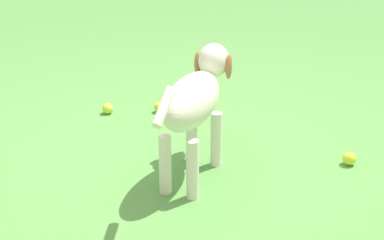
{
  "coord_description": "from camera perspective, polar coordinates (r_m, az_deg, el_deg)",
  "views": [
    {
      "loc": [
        -1.06,
        -2.06,
        1.19
      ],
      "look_at": [
        0.03,
        -0.21,
        0.29
      ],
      "focal_mm": 48.54,
      "sensor_mm": 36.0,
      "label": 1
    }
  ],
  "objects": [
    {
      "name": "ground",
      "position": [
        2.61,
        -2.97,
        -4.6
      ],
      "size": [
        14.0,
        14.0,
        0.0
      ],
      "primitive_type": "plane",
      "color": "#548C42"
    },
    {
      "name": "dog",
      "position": [
        2.34,
        0.42,
        2.33
      ],
      "size": [
        0.69,
        0.57,
        0.57
      ],
      "rotation": [
        0.0,
        0.0,
        0.68
      ],
      "color": "silver",
      "rests_on": "ground"
    },
    {
      "name": "tennis_ball_0",
      "position": [
        3.3,
        1.15,
        2.08
      ],
      "size": [
        0.07,
        0.07,
        0.07
      ],
      "primitive_type": "sphere",
      "color": "#CCD93E",
      "rests_on": "ground"
    },
    {
      "name": "tennis_ball_2",
      "position": [
        2.67,
        16.9,
        -4.08
      ],
      "size": [
        0.07,
        0.07,
        0.07
      ],
      "primitive_type": "sphere",
      "color": "yellow",
      "rests_on": "ground"
    },
    {
      "name": "tennis_ball_3",
      "position": [
        3.2,
        -3.59,
        1.42
      ],
      "size": [
        0.07,
        0.07,
        0.07
      ],
      "primitive_type": "sphere",
      "color": "yellow",
      "rests_on": "ground"
    },
    {
      "name": "tennis_ball_4",
      "position": [
        3.22,
        -9.26,
        1.26
      ],
      "size": [
        0.07,
        0.07,
        0.07
      ],
      "primitive_type": "sphere",
      "color": "#CEE13B",
      "rests_on": "ground"
    }
  ]
}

